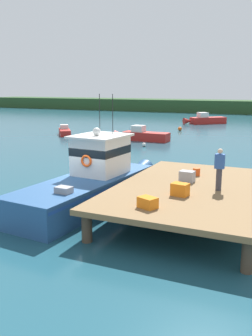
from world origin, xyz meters
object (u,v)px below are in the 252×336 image
(bait_bucket, at_px, (197,172))
(mooring_buoy_outer, at_px, (180,129))
(crate_stack_mid_dock, at_px, (187,176))
(moored_boat_far_left, at_px, (142,135))
(mooring_buoy_inshore, at_px, (73,145))
(crate_stack_near_edge, at_px, (180,189))
(mooring_buoy_spare_mooring, at_px, (144,145))
(moored_boat_outer_mooring, at_px, (64,131))
(moored_boat_near_channel, at_px, (205,120))
(main_fishing_boat, at_px, (93,181))
(deckhand_by_the_boat, at_px, (219,169))
(crate_single_far, at_px, (148,203))

(bait_bucket, relative_size, mooring_buoy_outer, 0.72)
(crate_stack_mid_dock, height_order, bait_bucket, crate_stack_mid_dock)
(moored_boat_far_left, height_order, mooring_buoy_inshore, moored_boat_far_left)
(crate_stack_near_edge, xyz_separation_m, mooring_buoy_spare_mooring, (-8.29, 17.18, -1.26))
(crate_stack_near_edge, distance_m, mooring_buoy_inshore, 20.07)
(mooring_buoy_spare_mooring, xyz_separation_m, mooring_buoy_outer, (-0.57, 12.69, 0.07))
(crate_stack_near_edge, relative_size, moored_boat_outer_mooring, 0.16)
(crate_stack_mid_dock, bearing_deg, moored_boat_near_channel, 101.76)
(crate_stack_mid_dock, height_order, moored_boat_outer_mooring, crate_stack_mid_dock)
(main_fishing_boat, xyz_separation_m, moored_boat_outer_mooring, (-14.80, 20.02, -0.64))
(crate_stack_near_edge, xyz_separation_m, deckhand_by_the_boat, (1.14, 1.33, 0.62))
(moored_boat_outer_mooring, bearing_deg, mooring_buoy_spare_mooring, -20.69)
(crate_single_far, height_order, moored_boat_far_left, crate_single_far)
(mooring_buoy_spare_mooring, height_order, mooring_buoy_outer, mooring_buoy_outer)
(crate_stack_mid_dock, relative_size, moored_boat_near_channel, 0.11)
(moored_boat_far_left, relative_size, mooring_buoy_outer, 11.84)
(mooring_buoy_outer, bearing_deg, crate_single_far, -75.34)
(mooring_buoy_spare_mooring, distance_m, mooring_buoy_outer, 12.71)
(moored_boat_near_channel, distance_m, mooring_buoy_spare_mooring, 22.40)
(crate_stack_near_edge, distance_m, bait_bucket, 3.42)
(crate_stack_near_edge, relative_size, mooring_buoy_outer, 1.26)
(deckhand_by_the_boat, relative_size, mooring_buoy_inshore, 4.85)
(moored_boat_far_left, xyz_separation_m, moored_boat_outer_mooring, (-9.26, 0.58, -0.12))
(crate_single_far, xyz_separation_m, bait_bucket, (0.32, 5.24, -0.01))
(main_fishing_boat, xyz_separation_m, mooring_buoy_inshore, (-9.46, 13.23, -0.84))
(main_fishing_boat, height_order, crate_single_far, main_fishing_boat)
(moored_boat_outer_mooring, relative_size, mooring_buoy_outer, 8.02)
(moored_boat_far_left, bearing_deg, moored_boat_outer_mooring, 176.43)
(crate_single_far, xyz_separation_m, deckhand_by_the_boat, (1.70, 3.17, 0.68))
(crate_single_far, distance_m, mooring_buoy_spare_mooring, 20.56)
(bait_bucket, height_order, moored_boat_outer_mooring, bait_bucket)
(bait_bucket, bearing_deg, crate_single_far, -93.45)
(mooring_buoy_inshore, bearing_deg, crate_stack_near_edge, -46.34)
(bait_bucket, distance_m, deckhand_by_the_boat, 2.59)
(crate_stack_mid_dock, height_order, crate_single_far, crate_stack_mid_dock)
(bait_bucket, xyz_separation_m, mooring_buoy_spare_mooring, (-8.05, 13.77, -1.20))
(deckhand_by_the_boat, xyz_separation_m, mooring_buoy_spare_mooring, (-9.43, 15.84, -1.89))
(crate_single_far, relative_size, mooring_buoy_inshore, 1.79)
(crate_single_far, relative_size, mooring_buoy_outer, 1.26)
(moored_boat_outer_mooring, bearing_deg, crate_single_far, -51.18)
(moored_boat_near_channel, bearing_deg, mooring_buoy_spare_mooring, -90.43)
(crate_stack_mid_dock, relative_size, deckhand_by_the_boat, 0.37)
(deckhand_by_the_boat, bearing_deg, crate_single_far, -118.24)
(deckhand_by_the_boat, bearing_deg, crate_stack_mid_dock, 151.36)
(moored_boat_outer_mooring, bearing_deg, moored_boat_far_left, -3.57)
(crate_single_far, bearing_deg, deckhand_by_the_boat, 61.76)
(moored_boat_outer_mooring, height_order, mooring_buoy_outer, moored_boat_outer_mooring)
(moored_boat_outer_mooring, xyz_separation_m, moored_boat_near_channel, (11.04, 18.29, 0.17))
(deckhand_by_the_boat, bearing_deg, mooring_buoy_spare_mooring, 120.76)
(crate_single_far, distance_m, deckhand_by_the_boat, 3.66)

